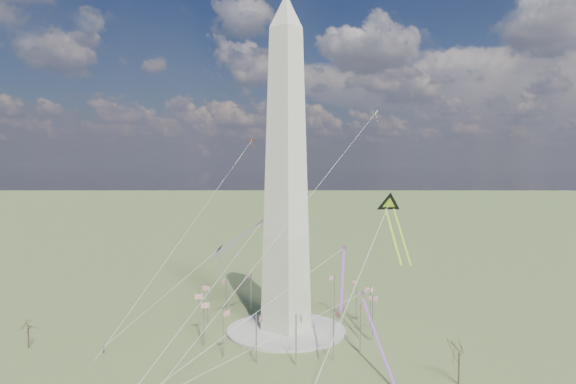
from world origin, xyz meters
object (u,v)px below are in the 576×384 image
Objects in this scene: person_west at (104,349)px; kite_delta_black at (390,207)px; tree_near at (459,350)px; washington_monument at (286,173)px.

kite_delta_black is at bearing -106.11° from person_west.
tree_near is at bearing -122.10° from person_west.
kite_delta_black is (-24.31, 11.71, 31.00)m from tree_near.
person_west is (-81.34, -41.22, -6.97)m from tree_near.
tree_near is at bearing -3.53° from washington_monument.
tree_near is 0.60× the size of kite_delta_black.
washington_monument is 67.66m from tree_near.
kite_delta_black reaches higher than person_west.
washington_monument reaches higher than kite_delta_black.
washington_monument reaches higher than person_west.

